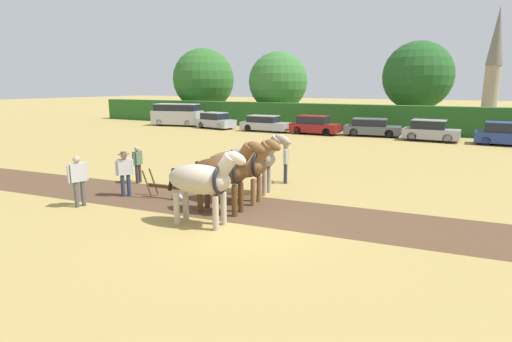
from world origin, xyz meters
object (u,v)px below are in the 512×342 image
at_px(tree_left, 278,82).
at_px(parked_car_center_right, 372,128).
at_px(parked_van, 177,115).
at_px(tree_center_left, 418,76).
at_px(parked_car_right, 430,131).
at_px(parked_car_far_right, 506,134).
at_px(church_spire, 495,58).
at_px(draft_horse_lead_left, 202,180).
at_px(farmer_onlooker_left, 78,177).
at_px(parked_car_center_left, 265,124).
at_px(farmer_at_plow, 125,170).
at_px(draft_horse_trail_right, 254,158).
at_px(parked_car_center, 314,125).
at_px(plow, 168,190).
at_px(draft_horse_trail_left, 240,164).
at_px(farmer_onlooker_right, 138,162).
at_px(farmer_beside_team, 286,158).
at_px(tree_far_left, 204,80).
at_px(parked_car_left, 215,121).
at_px(draft_horse_lead_right, 223,171).

relative_size(tree_left, parked_car_center_right, 1.66).
bearing_deg(parked_van, tree_center_left, 9.48).
distance_m(parked_car_right, parked_car_far_right, 4.83).
height_order(church_spire, draft_horse_lead_left, church_spire).
xyz_separation_m(farmer_onlooker_left, parked_car_center_left, (-4.80, 23.45, -0.33)).
relative_size(farmer_at_plow, parked_car_right, 0.43).
relative_size(draft_horse_trail_right, parked_car_right, 0.66).
height_order(farmer_at_plow, parked_van, parked_van).
relative_size(draft_horse_lead_left, parked_car_center, 0.64).
relative_size(farmer_onlooker_left, parked_car_center_left, 0.39).
bearing_deg(plow, tree_center_left, 75.19).
bearing_deg(draft_horse_trail_left, parked_car_right, 71.83).
bearing_deg(parked_car_right, farmer_onlooker_right, -113.45).
height_order(farmer_beside_team, farmer_onlooker_left, farmer_beside_team).
bearing_deg(parked_car_center_left, tree_center_left, 37.66).
distance_m(tree_center_left, parked_car_far_right, 12.02).
height_order(parked_van, parked_car_far_right, parked_van).
distance_m(draft_horse_trail_left, parked_van, 28.68).
height_order(tree_left, draft_horse_trail_right, tree_left).
bearing_deg(tree_center_left, tree_far_left, -179.60).
distance_m(farmer_onlooker_left, parked_car_center_left, 23.94).
bearing_deg(tree_center_left, draft_horse_trail_left, -94.32).
height_order(draft_horse_trail_left, parked_car_center, draft_horse_trail_left).
bearing_deg(tree_center_left, tree_left, -175.11).
distance_m(parked_car_center_left, parked_car_right, 13.77).
xyz_separation_m(parked_car_left, parked_car_center_right, (14.65, 1.01, -0.04)).
relative_size(church_spire, parked_car_right, 4.01).
bearing_deg(tree_left, farmer_at_plow, -75.65).
height_order(parked_van, parked_car_left, parked_van).
bearing_deg(tree_left, draft_horse_trail_right, -66.70).
height_order(parked_car_center_left, parked_car_center, parked_car_center).
bearing_deg(tree_left, draft_horse_lead_right, -68.10).
bearing_deg(farmer_onlooker_right, parked_car_left, 102.76).
bearing_deg(parked_car_right, farmer_at_plow, -109.09).
relative_size(parked_car_center, parked_car_far_right, 1.03).
distance_m(tree_far_left, farmer_onlooker_left, 36.99).
relative_size(draft_horse_lead_left, parked_car_right, 0.67).
bearing_deg(farmer_at_plow, plow, 50.44).
bearing_deg(parked_car_center, plow, -83.51).
xyz_separation_m(draft_horse_lead_left, parked_car_center, (-4.97, 23.20, -0.62)).
bearing_deg(parked_car_center, parked_car_far_right, 0.63).
bearing_deg(draft_horse_lead_left, tree_center_left, 80.57).
bearing_deg(church_spire, parked_car_center_right, -103.20).
xyz_separation_m(draft_horse_trail_left, farmer_at_plow, (-4.15, -1.37, -0.37)).
height_order(draft_horse_lead_left, farmer_onlooker_left, draft_horse_lead_left).
bearing_deg(parked_car_center_right, tree_left, 143.62).
xyz_separation_m(parked_car_center, parked_car_far_right, (13.96, -0.01, 0.01)).
bearing_deg(draft_horse_trail_right, farmer_onlooker_left, -141.06).
bearing_deg(parked_car_center_right, farmer_at_plow, -106.43).
relative_size(tree_far_left, tree_left, 1.11).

